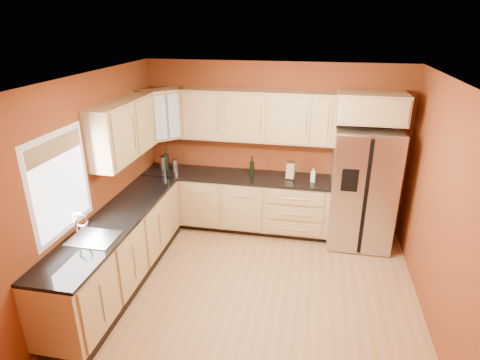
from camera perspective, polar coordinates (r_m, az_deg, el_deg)
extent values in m
plane|color=#A77440|center=(5.12, 1.63, -16.29)|extent=(4.00, 4.00, 0.00)
plane|color=silver|center=(4.06, 2.04, 13.87)|extent=(4.00, 4.00, 0.00)
cube|color=maroon|center=(6.29, 4.81, 4.62)|extent=(4.00, 0.04, 2.60)
cube|color=maroon|center=(2.79, -5.37, -20.33)|extent=(4.00, 0.04, 2.60)
cube|color=maroon|center=(5.12, -20.86, -0.98)|extent=(0.04, 4.00, 2.60)
cube|color=maroon|center=(4.60, 27.33, -4.71)|extent=(0.04, 4.00, 2.60)
cube|color=tan|center=(6.40, -0.65, -3.24)|extent=(2.90, 0.60, 0.88)
cube|color=tan|center=(5.36, -16.83, -9.74)|extent=(0.60, 2.80, 0.88)
cube|color=black|center=(6.21, -0.68, 0.56)|extent=(2.90, 0.62, 0.04)
cube|color=black|center=(5.13, -17.29, -5.37)|extent=(0.62, 2.80, 0.04)
cube|color=tan|center=(6.02, 2.39, 9.08)|extent=(2.30, 0.33, 0.75)
cube|color=tan|center=(5.47, -16.26, 6.87)|extent=(0.33, 1.35, 0.75)
cube|color=tan|center=(6.24, -11.02, 9.15)|extent=(0.67, 0.67, 0.75)
cube|color=tan|center=(5.82, 18.21, 9.82)|extent=(0.92, 0.60, 0.40)
cube|color=#B2B2B7|center=(6.08, 16.99, -1.04)|extent=(0.90, 0.75, 1.78)
cube|color=white|center=(4.64, -24.18, -0.51)|extent=(0.03, 0.90, 1.00)
cylinder|color=#B2B2B7|center=(6.45, -9.20, 2.14)|extent=(0.14, 0.14, 0.18)
cylinder|color=#B2B2B7|center=(6.52, -10.79, 2.42)|extent=(0.18, 0.18, 0.22)
cube|color=tan|center=(6.08, 7.22, 1.30)|extent=(0.13, 0.12, 0.24)
cylinder|color=white|center=(6.00, 10.35, 0.66)|extent=(0.09, 0.09, 0.21)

